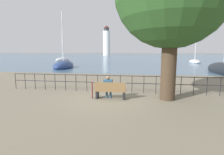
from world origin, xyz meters
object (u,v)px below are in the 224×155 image
at_px(sailboat_0, 64,66).
at_px(sailboat_1, 223,70).
at_px(sailboat_3, 195,62).
at_px(seated_person_left, 108,86).
at_px(harbor_lighthouse, 107,42).
at_px(closed_umbrella, 92,89).
at_px(park_bench, 110,91).
at_px(sailboat_2, 62,60).

distance_m(sailboat_0, sailboat_1, 21.72).
xyz_separation_m(sailboat_0, sailboat_3, (24.20, 16.65, -0.04)).
height_order(seated_person_left, harbor_lighthouse, harbor_lighthouse).
height_order(seated_person_left, closed_umbrella, seated_person_left).
bearing_deg(harbor_lighthouse, park_bench, -79.42).
bearing_deg(sailboat_0, park_bench, -67.55).
bearing_deg(sailboat_3, sailboat_1, -92.88).
height_order(seated_person_left, sailboat_1, sailboat_1).
bearing_deg(sailboat_1, seated_person_left, -127.87).
bearing_deg(sailboat_1, sailboat_3, 85.05).
bearing_deg(sailboat_2, seated_person_left, -51.45).
relative_size(seated_person_left, sailboat_3, 0.11).
bearing_deg(park_bench, sailboat_3, 67.29).
relative_size(park_bench, sailboat_3, 0.14).
relative_size(sailboat_1, sailboat_2, 1.01).
distance_m(park_bench, seated_person_left, 0.29).
xyz_separation_m(park_bench, sailboat_0, (-10.14, 16.95, -0.07)).
height_order(sailboat_0, harbor_lighthouse, harbor_lighthouse).
distance_m(seated_person_left, sailboat_0, 19.62).
bearing_deg(seated_person_left, harbor_lighthouse, 100.53).
distance_m(seated_person_left, harbor_lighthouse, 127.49).
bearing_deg(sailboat_2, sailboat_3, 3.30).
relative_size(seated_person_left, sailboat_1, 0.14).
bearing_deg(sailboat_0, harbor_lighthouse, 88.54).
height_order(closed_umbrella, sailboat_1, sailboat_1).
distance_m(seated_person_left, closed_umbrella, 0.86).
distance_m(sailboat_3, harbor_lighthouse, 99.33).
bearing_deg(sailboat_3, closed_umbrella, -109.15).
height_order(sailboat_0, sailboat_3, sailboat_3).
distance_m(closed_umbrella, sailboat_1, 18.11).
bearing_deg(seated_person_left, sailboat_2, 117.56).
height_order(seated_person_left, sailboat_2, sailboat_2).
relative_size(seated_person_left, sailboat_0, 0.14).
bearing_deg(seated_person_left, closed_umbrella, -173.15).
bearing_deg(sailboat_2, sailboat_0, -54.05).
xyz_separation_m(closed_umbrella, sailboat_1, (12.25, 13.34, -0.14)).
bearing_deg(closed_umbrella, seated_person_left, 6.85).
relative_size(sailboat_0, sailboat_2, 1.03).
height_order(sailboat_2, sailboat_3, sailboat_3).
height_order(seated_person_left, sailboat_0, sailboat_0).
relative_size(park_bench, seated_person_left, 1.34).
distance_m(closed_umbrella, sailboat_3, 36.84).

